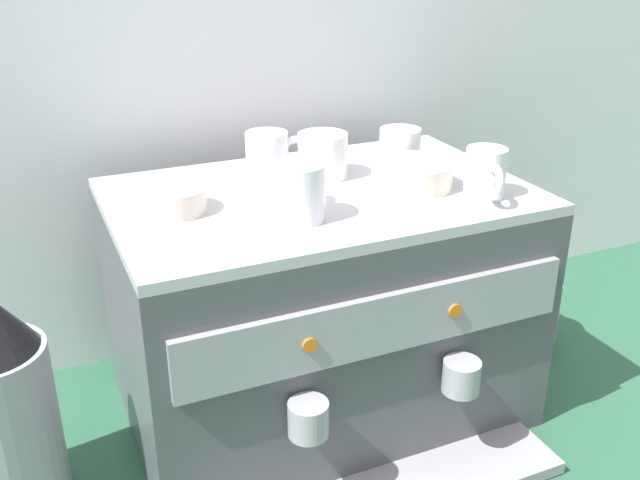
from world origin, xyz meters
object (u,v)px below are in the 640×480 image
(ceramic_bowl_1, at_px, (412,175))
(espresso_machine, at_px, (321,307))
(ceramic_cup_2, at_px, (270,156))
(ceramic_bowl_0, at_px, (174,200))
(ceramic_cup_4, at_px, (399,146))
(ceramic_cup_3, at_px, (486,173))
(milk_pitcher, at_px, (538,312))
(ceramic_cup_0, at_px, (301,191))
(ceramic_cup_1, at_px, (322,155))

(ceramic_bowl_1, bearing_deg, espresso_machine, 165.33)
(ceramic_cup_2, height_order, ceramic_bowl_0, ceramic_cup_2)
(ceramic_cup_4, relative_size, ceramic_bowl_0, 1.11)
(ceramic_cup_4, distance_m, ceramic_bowl_0, 0.41)
(espresso_machine, distance_m, ceramic_cup_2, 0.26)
(ceramic_cup_3, xyz_separation_m, milk_pitcher, (0.27, 0.15, -0.38))
(ceramic_cup_4, distance_m, ceramic_bowl_1, 0.12)
(ceramic_cup_4, bearing_deg, ceramic_cup_0, -147.21)
(ceramic_cup_4, height_order, ceramic_bowl_1, ceramic_cup_4)
(ceramic_cup_1, xyz_separation_m, ceramic_cup_4, (0.14, 0.00, -0.00))
(ceramic_cup_0, relative_size, ceramic_bowl_1, 0.83)
(espresso_machine, bearing_deg, ceramic_bowl_0, 177.23)
(ceramic_cup_3, distance_m, ceramic_bowl_0, 0.46)
(ceramic_cup_0, bearing_deg, espresso_machine, 51.07)
(espresso_machine, distance_m, ceramic_bowl_1, 0.26)
(ceramic_cup_3, distance_m, milk_pitcher, 0.49)
(espresso_machine, distance_m, ceramic_cup_0, 0.27)
(ceramic_cup_2, height_order, ceramic_cup_4, ceramic_cup_2)
(ceramic_cup_3, bearing_deg, ceramic_bowl_1, 132.52)
(ceramic_cup_4, bearing_deg, espresso_machine, -157.69)
(ceramic_cup_3, bearing_deg, ceramic_cup_0, 173.12)
(ceramic_cup_3, distance_m, ceramic_cup_4, 0.20)
(ceramic_bowl_0, xyz_separation_m, ceramic_bowl_1, (0.36, -0.05, 0.00))
(ceramic_cup_0, height_order, ceramic_bowl_0, ceramic_cup_0)
(ceramic_cup_1, xyz_separation_m, milk_pitcher, (0.46, -0.05, -0.37))
(ceramic_cup_0, distance_m, ceramic_bowl_0, 0.19)
(ceramic_cup_0, distance_m, ceramic_cup_2, 0.18)
(ceramic_cup_3, relative_size, ceramic_bowl_1, 0.78)
(ceramic_cup_3, xyz_separation_m, ceramic_cup_4, (-0.04, 0.19, -0.01))
(ceramic_cup_4, xyz_separation_m, milk_pitcher, (0.31, -0.05, -0.37))
(espresso_machine, height_order, ceramic_cup_2, ceramic_cup_2)
(ceramic_cup_1, bearing_deg, ceramic_cup_4, 1.04)
(milk_pitcher, bearing_deg, ceramic_cup_2, 173.00)
(espresso_machine, height_order, ceramic_cup_4, ceramic_cup_4)
(ceramic_cup_1, relative_size, ceramic_bowl_1, 0.95)
(ceramic_cup_2, distance_m, ceramic_cup_3, 0.34)
(ceramic_cup_4, bearing_deg, ceramic_cup_2, 175.42)
(ceramic_bowl_0, distance_m, ceramic_bowl_1, 0.37)
(ceramic_cup_0, distance_m, milk_pitcher, 0.68)
(ceramic_bowl_0, height_order, milk_pitcher, ceramic_bowl_0)
(ceramic_cup_1, distance_m, ceramic_bowl_0, 0.27)
(milk_pitcher, bearing_deg, ceramic_bowl_1, -170.15)
(espresso_machine, distance_m, ceramic_bowl_0, 0.32)
(ceramic_cup_4, bearing_deg, ceramic_bowl_1, -109.53)
(ceramic_cup_4, height_order, milk_pitcher, ceramic_cup_4)
(ceramic_cup_3, distance_m, ceramic_bowl_1, 0.12)
(ceramic_cup_0, height_order, ceramic_cup_3, ceramic_cup_0)
(ceramic_cup_2, bearing_deg, ceramic_bowl_0, -155.54)
(ceramic_cup_4, bearing_deg, ceramic_bowl_0, -171.29)
(espresso_machine, bearing_deg, ceramic_cup_4, 22.31)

